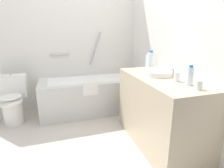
% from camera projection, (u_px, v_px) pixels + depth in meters
% --- Properties ---
extents(ground_plane, '(3.68, 3.68, 0.00)m').
position_uv_depth(ground_plane, '(70.00, 141.00, 2.31)').
color(ground_plane, beige).
extents(wall_back_tiled, '(3.08, 0.10, 2.51)m').
position_uv_depth(wall_back_tiled, '(58.00, 34.00, 3.06)').
color(wall_back_tiled, silver).
rests_on(wall_back_tiled, ground_plane).
extents(wall_right_mirror, '(0.10, 2.73, 2.51)m').
position_uv_depth(wall_right_mirror, '(175.00, 36.00, 2.36)').
color(wall_right_mirror, silver).
rests_on(wall_right_mirror, ground_plane).
extents(bathtub, '(1.65, 0.68, 1.29)m').
position_uv_depth(bathtub, '(92.00, 94.00, 3.11)').
color(bathtub, silver).
rests_on(bathtub, ground_plane).
extents(toilet, '(0.40, 0.50, 0.70)m').
position_uv_depth(toilet, '(12.00, 100.00, 2.71)').
color(toilet, white).
rests_on(toilet, ground_plane).
extents(vanity_counter, '(0.60, 1.21, 0.82)m').
position_uv_depth(vanity_counter, '(161.00, 111.00, 2.17)').
color(vanity_counter, tan).
rests_on(vanity_counter, ground_plane).
extents(sink_basin, '(0.33, 0.33, 0.06)m').
position_uv_depth(sink_basin, '(158.00, 73.00, 2.13)').
color(sink_basin, white).
rests_on(sink_basin, vanity_counter).
extents(sink_faucet, '(0.11, 0.15, 0.06)m').
position_uv_depth(sink_faucet, '(172.00, 72.00, 2.19)').
color(sink_faucet, '#A3A3A8').
rests_on(sink_faucet, vanity_counter).
extents(water_bottle_0, '(0.07, 0.07, 0.21)m').
position_uv_depth(water_bottle_0, '(148.00, 61.00, 2.52)').
color(water_bottle_0, silver).
rests_on(water_bottle_0, vanity_counter).
extents(water_bottle_1, '(0.07, 0.07, 0.24)m').
position_uv_depth(water_bottle_1, '(149.00, 61.00, 2.44)').
color(water_bottle_1, silver).
rests_on(water_bottle_1, vanity_counter).
extents(water_bottle_2, '(0.06, 0.06, 0.19)m').
position_uv_depth(water_bottle_2, '(190.00, 76.00, 1.74)').
color(water_bottle_2, silver).
rests_on(water_bottle_2, vanity_counter).
extents(water_bottle_3, '(0.07, 0.07, 0.26)m').
position_uv_depth(water_bottle_3, '(151.00, 61.00, 2.34)').
color(water_bottle_3, silver).
rests_on(water_bottle_3, vanity_counter).
extents(drinking_glass_0, '(0.06, 0.06, 0.08)m').
position_uv_depth(drinking_glass_0, '(199.00, 85.00, 1.62)').
color(drinking_glass_0, white).
rests_on(drinking_glass_0, vanity_counter).
extents(drinking_glass_1, '(0.06, 0.06, 0.10)m').
position_uv_depth(drinking_glass_1, '(177.00, 77.00, 1.88)').
color(drinking_glass_1, white).
rests_on(drinking_glass_1, vanity_counter).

